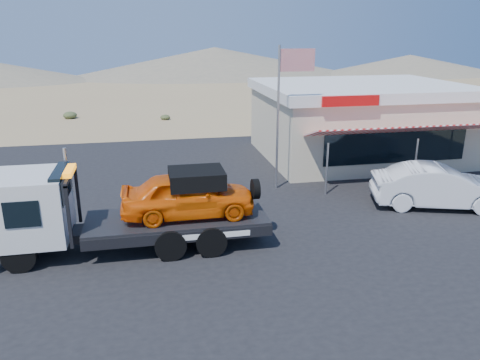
{
  "coord_description": "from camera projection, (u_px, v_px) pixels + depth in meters",
  "views": [
    {
      "loc": [
        -0.64,
        -14.07,
        6.55
      ],
      "look_at": [
        2.47,
        1.4,
        1.5
      ],
      "focal_mm": 35.0,
      "sensor_mm": 36.0,
      "label": 1
    }
  ],
  "objects": [
    {
      "name": "white_sedan",
      "position": [
        439.0,
        187.0,
        17.96
      ],
      "size": [
        5.24,
        3.11,
        1.63
      ],
      "primitive_type": "imported",
      "rotation": [
        0.0,
        0.0,
        1.27
      ],
      "color": "silver",
      "rests_on": "asphalt_lot"
    },
    {
      "name": "flagpole",
      "position": [
        284.0,
        102.0,
        19.24
      ],
      "size": [
        1.55,
        0.1,
        6.0
      ],
      "color": "#99999E",
      "rests_on": "asphalt_lot"
    },
    {
      "name": "asphalt_lot",
      "position": [
        220.0,
        205.0,
        18.43
      ],
      "size": [
        32.0,
        24.0,
        0.02
      ],
      "primitive_type": "cube",
      "color": "black",
      "rests_on": "ground"
    },
    {
      "name": "ground",
      "position": [
        174.0,
        241.0,
        15.26
      ],
      "size": [
        120.0,
        120.0,
        0.0
      ],
      "primitive_type": "plane",
      "color": "#997D57",
      "rests_on": "ground"
    },
    {
      "name": "jerky_store",
      "position": [
        359.0,
        120.0,
        25.0
      ],
      "size": [
        10.4,
        9.97,
        3.9
      ],
      "color": "beige",
      "rests_on": "asphalt_lot"
    },
    {
      "name": "tow_truck",
      "position": [
        127.0,
        205.0,
        14.3
      ],
      "size": [
        8.07,
        2.39,
        2.7
      ],
      "color": "black",
      "rests_on": "asphalt_lot"
    },
    {
      "name": "distant_hills",
      "position": [
        76.0,
        66.0,
        64.33
      ],
      "size": [
        126.0,
        48.0,
        4.2
      ],
      "color": "#726B59",
      "rests_on": "ground"
    }
  ]
}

